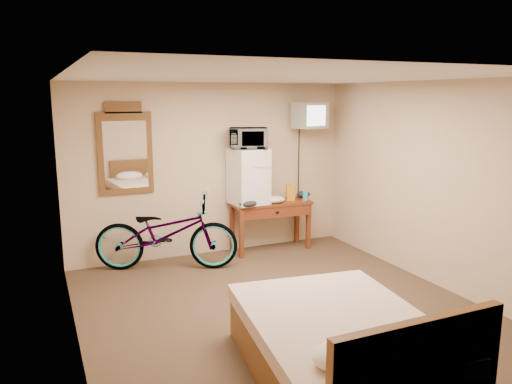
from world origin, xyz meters
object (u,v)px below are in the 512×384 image
microwave (248,138)px  mini_fridge (249,176)px  desk (272,211)px  crt_television (310,115)px  wall_mirror (125,150)px  bed (342,345)px  blue_cup (305,196)px  bicycle (166,233)px

microwave → mini_fridge: bearing=-102.8°
desk → crt_television: (0.63, 0.02, 1.41)m
mini_fridge → wall_mirror: 1.78m
bed → microwave: bearing=79.4°
blue_cup → bicycle: size_ratio=0.07×
microwave → blue_cup: 1.26m
blue_cup → bicycle: bearing=-177.7°
blue_cup → wall_mirror: wall_mirror is taller
desk → crt_television: crt_television is taller
microwave → crt_television: size_ratio=0.89×
desk → mini_fridge: size_ratio=1.52×
crt_television → wall_mirror: size_ratio=0.49×
desk → bicycle: (-1.65, -0.16, -0.11)m
desk → mini_fridge: (-0.35, 0.06, 0.54)m
wall_mirror → bicycle: bearing=-46.1°
wall_mirror → microwave: bearing=-7.1°
desk → blue_cup: 0.57m
blue_cup → wall_mirror: bearing=172.4°
desk → microwave: size_ratio=2.28×
mini_fridge → desk: bearing=-9.1°
wall_mirror → bed: wall_mirror is taller
bicycle → mini_fridge: bearing=-58.8°
bicycle → blue_cup: bearing=-66.2°
microwave → blue_cup: (0.88, -0.14, -0.89)m
bed → desk: bearing=73.6°
bed → blue_cup: bearing=65.3°
bicycle → bed: (0.66, -3.22, -0.20)m
crt_television → bed: 4.15m
mini_fridge → blue_cup: mini_fridge is taller
mini_fridge → microwave: size_ratio=1.50×
bicycle → bed: bicycle is taller
mini_fridge → crt_television: bearing=-2.2°
blue_cup → desk: bearing=171.6°
microwave → wall_mirror: (-1.72, 0.21, -0.11)m
crt_television → bed: bearing=-115.6°
desk → wall_mirror: size_ratio=0.99×
wall_mirror → bicycle: size_ratio=0.65×
wall_mirror → bed: bearing=-73.6°
desk → blue_cup: (0.53, -0.08, 0.20)m
mini_fridge → crt_television: crt_television is taller
crt_television → wall_mirror: bearing=174.7°
desk → wall_mirror: (-2.07, 0.27, 0.98)m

